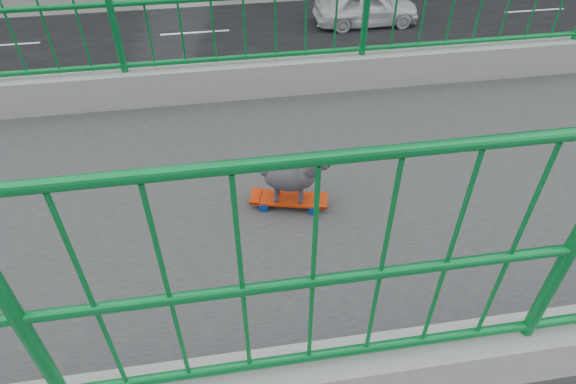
% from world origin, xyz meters
% --- Properties ---
extents(road, '(18.00, 90.00, 0.02)m').
position_xyz_m(road, '(-13.00, 0.00, 0.01)').
color(road, black).
rests_on(road, ground).
extents(footbridge, '(3.00, 24.00, 7.00)m').
position_xyz_m(footbridge, '(0.00, 0.00, 5.22)').
color(footbridge, '#2D2D2F').
rests_on(footbridge, ground).
extents(railing, '(3.00, 24.00, 1.42)m').
position_xyz_m(railing, '(0.00, 0.00, 7.21)').
color(railing, gray).
rests_on(railing, footbridge).
extents(skateboard, '(0.27, 0.52, 0.07)m').
position_xyz_m(skateboard, '(0.09, 1.12, 7.05)').
color(skateboard, red).
rests_on(skateboard, footbridge).
extents(poodle, '(0.25, 0.43, 0.36)m').
position_xyz_m(poodle, '(0.09, 1.15, 7.26)').
color(poodle, '#28252A').
rests_on(poodle, skateboard).
extents(car_0, '(1.90, 4.71, 1.61)m').
position_xyz_m(car_0, '(-6.00, -1.41, 0.80)').
color(car_0, silver).
rests_on(car_0, ground).
extents(car_4, '(1.85, 4.60, 1.57)m').
position_xyz_m(car_4, '(-18.80, 7.61, 0.78)').
color(car_4, silver).
rests_on(car_4, ground).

